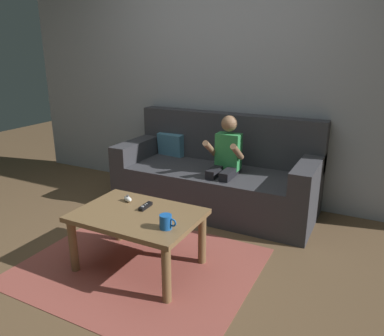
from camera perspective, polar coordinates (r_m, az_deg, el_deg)
The scene contains 9 objects.
ground_plane at distance 2.84m, azimuth -10.02°, elevation -15.13°, with size 9.97×9.97×0.00m, color brown.
wall_back at distance 3.91m, azimuth 4.84°, elevation 13.68°, with size 4.98×0.05×2.50m, color #999EA8.
couch at distance 3.71m, azimuth 3.76°, elevation -1.38°, with size 1.94×0.80×0.91m.
person_seated_on_couch at distance 3.42m, azimuth 5.02°, elevation 1.04°, with size 0.32×0.39×0.95m.
coffee_table at distance 2.69m, azimuth -8.29°, elevation -8.14°, with size 0.87×0.61×0.43m.
area_rug at distance 2.86m, azimuth -7.96°, elevation -14.55°, with size 1.63×1.36×0.01m, color #9E4C42.
game_remote_black_near_edge at distance 2.73m, azimuth -7.12°, elevation -5.83°, with size 0.04×0.14×0.03m.
nunchuk_white at distance 2.86m, azimuth -9.80°, elevation -4.68°, with size 0.10×0.08×0.05m.
coffee_mug at distance 2.41m, azimuth -3.99°, elevation -8.21°, with size 0.12×0.08×0.09m.
Camera 1 is at (1.49, -1.86, 1.53)m, focal length 34.89 mm.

